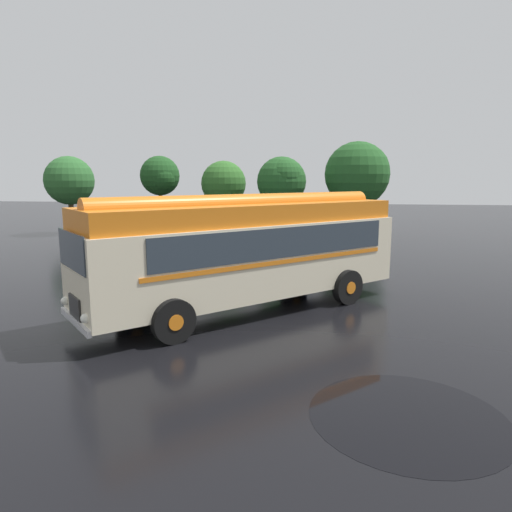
% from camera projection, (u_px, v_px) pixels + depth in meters
% --- Properties ---
extents(ground_plane, '(120.00, 120.00, 0.00)m').
position_uv_depth(ground_plane, '(221.00, 305.00, 14.34)').
color(ground_plane, black).
extents(vintage_bus, '(8.95, 8.77, 3.49)m').
position_uv_depth(vintage_bus, '(248.00, 248.00, 13.53)').
color(vintage_bus, beige).
rests_on(vintage_bus, ground).
extents(car_near_left, '(2.02, 4.23, 1.66)m').
position_uv_depth(car_near_left, '(205.00, 233.00, 26.40)').
color(car_near_left, '#144C28').
rests_on(car_near_left, ground).
extents(car_mid_left, '(2.20, 4.32, 1.66)m').
position_uv_depth(car_mid_left, '(251.00, 235.00, 25.04)').
color(car_mid_left, '#144C28').
rests_on(car_mid_left, ground).
extents(car_mid_right, '(1.96, 4.20, 1.66)m').
position_uv_depth(car_mid_right, '(300.00, 237.00, 24.56)').
color(car_mid_right, navy).
rests_on(car_mid_right, ground).
extents(tree_far_left, '(3.40, 3.40, 5.50)m').
position_uv_depth(tree_far_left, '(71.00, 181.00, 32.10)').
color(tree_far_left, '#4C3823').
rests_on(tree_far_left, ground).
extents(tree_left_of_centre, '(2.81, 2.81, 5.54)m').
position_uv_depth(tree_left_of_centre, '(160.00, 177.00, 32.55)').
color(tree_left_of_centre, '#4C3823').
rests_on(tree_left_of_centre, ground).
extents(tree_centre, '(3.17, 3.17, 5.18)m').
position_uv_depth(tree_centre, '(225.00, 184.00, 32.28)').
color(tree_centre, '#4C3823').
rests_on(tree_centre, ground).
extents(tree_right_of_centre, '(3.32, 3.32, 5.40)m').
position_uv_depth(tree_right_of_centre, '(282.00, 180.00, 30.50)').
color(tree_right_of_centre, '#4C3823').
rests_on(tree_right_of_centre, ground).
extents(tree_far_right, '(4.30, 4.30, 6.37)m').
position_uv_depth(tree_far_right, '(359.00, 173.00, 30.35)').
color(tree_far_right, '#4C3823').
rests_on(tree_far_right, ground).
extents(puddle_patch, '(3.28, 3.28, 0.01)m').
position_uv_depth(puddle_patch, '(408.00, 417.00, 7.61)').
color(puddle_patch, black).
rests_on(puddle_patch, ground).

